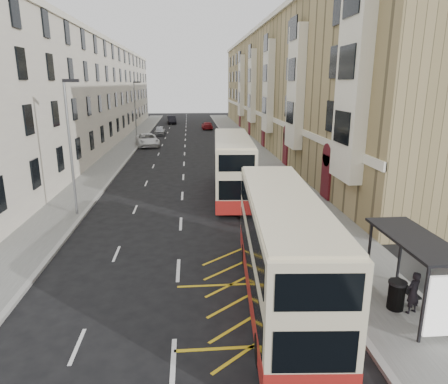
{
  "coord_description": "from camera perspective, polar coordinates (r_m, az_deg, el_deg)",
  "views": [
    {
      "loc": [
        0.63,
        -12.05,
        7.9
      ],
      "look_at": [
        2.28,
        7.09,
        2.66
      ],
      "focal_mm": 32.0,
      "sensor_mm": 36.0,
      "label": 1
    }
  ],
  "objects": [
    {
      "name": "pavement_left",
      "position": [
        43.54,
        -15.66,
        4.34
      ],
      "size": [
        3.0,
        120.0,
        0.15
      ],
      "primitive_type": "cube",
      "color": "#60615C",
      "rests_on": "ground"
    },
    {
      "name": "pavement_right",
      "position": [
        43.4,
        4.95,
        4.82
      ],
      "size": [
        4.0,
        120.0,
        0.15
      ],
      "primitive_type": "cube",
      "color": "#60615C",
      "rests_on": "ground"
    },
    {
      "name": "kerb_right",
      "position": [
        43.11,
        2.32,
        4.79
      ],
      "size": [
        0.25,
        120.0,
        0.15
      ],
      "primitive_type": "cube",
      "color": "#9A9993",
      "rests_on": "ground"
    },
    {
      "name": "bus_shelter",
      "position": [
        15.12,
        26.58,
        -8.85
      ],
      "size": [
        1.65,
        4.25,
        2.7
      ],
      "color": "black",
      "rests_on": "pavement_right"
    },
    {
      "name": "pedestrian_near",
      "position": [
        15.62,
        25.41,
        -12.86
      ],
      "size": [
        0.66,
        0.54,
        1.55
      ],
      "primitive_type": "imported",
      "rotation": [
        0.0,
        0.0,
        3.5
      ],
      "color": "black",
      "rests_on": "pavement_right"
    },
    {
      "name": "kerb_left",
      "position": [
        43.28,
        -13.7,
        4.41
      ],
      "size": [
        0.25,
        120.0,
        0.15
      ],
      "primitive_type": "cube",
      "color": "#9A9993",
      "rests_on": "ground"
    },
    {
      "name": "terrace_left",
      "position": [
        59.26,
        -19.17,
        13.11
      ],
      "size": [
        9.18,
        79.0,
        13.25
      ],
      "color": "silver",
      "rests_on": "ground"
    },
    {
      "name": "pedestrian_far",
      "position": [
        20.52,
        12.27,
        -4.52
      ],
      "size": [
        1.17,
        0.82,
        1.85
      ],
      "primitive_type": "imported",
      "rotation": [
        0.0,
        0.0,
        2.76
      ],
      "color": "black",
      "rests_on": "pavement_right"
    },
    {
      "name": "litter_bin",
      "position": [
        15.75,
        23.4,
        -13.31
      ],
      "size": [
        0.64,
        0.64,
        1.06
      ],
      "color": "black",
      "rests_on": "pavement_right"
    },
    {
      "name": "car_silver",
      "position": [
        64.7,
        -9.17,
        8.67
      ],
      "size": [
        1.64,
        4.05,
        1.38
      ],
      "primitive_type": "imported",
      "rotation": [
        0.0,
        0.0,
        0.0
      ],
      "color": "#AFB2B7",
      "rests_on": "ground"
    },
    {
      "name": "car_dark",
      "position": [
        82.55,
        -7.53,
        10.19
      ],
      "size": [
        2.22,
        4.94,
        1.57
      ],
      "primitive_type": "imported",
      "rotation": [
        0.0,
        0.0,
        0.12
      ],
      "color": "black",
      "rests_on": "ground"
    },
    {
      "name": "road_markings",
      "position": [
        57.59,
        -5.56,
        7.32
      ],
      "size": [
        10.0,
        110.0,
        0.01
      ],
      "primitive_type": null,
      "color": "silver",
      "rests_on": "ground"
    },
    {
      "name": "car_red",
      "position": [
        71.88,
        -2.43,
        9.46
      ],
      "size": [
        1.93,
        4.51,
        1.3
      ],
      "primitive_type": "imported",
      "rotation": [
        0.0,
        0.0,
        3.17
      ],
      "color": "maroon",
      "rests_on": "ground"
    },
    {
      "name": "street_lamp_far",
      "position": [
        54.59,
        -12.52,
        11.49
      ],
      "size": [
        0.93,
        0.18,
        8.0
      ],
      "color": "gray",
      "rests_on": "pavement_left"
    },
    {
      "name": "terrace_right",
      "position": [
        59.17,
        9.32,
        14.71
      ],
      "size": [
        10.75,
        79.0,
        15.25
      ],
      "color": "tan",
      "rests_on": "ground"
    },
    {
      "name": "white_van",
      "position": [
        53.07,
        -10.89,
        7.31
      ],
      "size": [
        3.81,
        6.23,
        1.61
      ],
      "primitive_type": "imported",
      "rotation": [
        0.0,
        0.0,
        0.21
      ],
      "color": "white",
      "rests_on": "ground"
    },
    {
      "name": "ground",
      "position": [
        14.42,
        -6.96,
        -18.08
      ],
      "size": [
        200.0,
        200.0,
        0.0
      ],
      "primitive_type": "plane",
      "color": "black",
      "rests_on": "ground"
    },
    {
      "name": "double_decker_rear",
      "position": [
        28.45,
        1.23,
        3.7
      ],
      "size": [
        3.16,
        10.95,
        4.31
      ],
      "rotation": [
        0.0,
        0.0,
        -0.06
      ],
      "color": "beige",
      "rests_on": "ground"
    },
    {
      "name": "street_lamp_near",
      "position": [
        25.25,
        -21.09,
        6.83
      ],
      "size": [
        0.93,
        0.18,
        8.0
      ],
      "color": "gray",
      "rests_on": "pavement_left"
    },
    {
      "name": "double_decker_front",
      "position": [
        14.6,
        8.25,
        -8.22
      ],
      "size": [
        3.16,
        10.58,
        4.16
      ],
      "rotation": [
        0.0,
        0.0,
        -0.07
      ],
      "color": "beige",
      "rests_on": "ground"
    },
    {
      "name": "guard_railing",
      "position": [
        19.95,
        11.83,
        -5.75
      ],
      "size": [
        0.06,
        6.56,
        1.01
      ],
      "color": "#AE1C2E",
      "rests_on": "pavement_right"
    }
  ]
}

